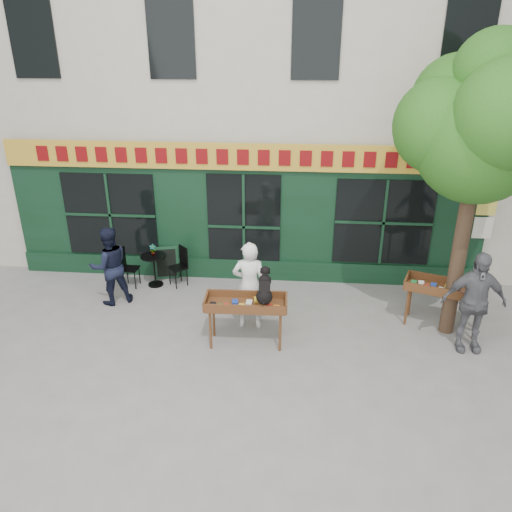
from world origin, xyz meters
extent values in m
plane|color=slate|center=(0.00, 0.00, 0.00)|extent=(80.00, 80.00, 0.00)
cube|color=beige|center=(0.00, 6.00, 5.00)|extent=(14.00, 7.00, 10.00)
cube|color=black|center=(0.00, 2.42, 1.60)|extent=(11.00, 0.16, 3.20)
cube|color=gold|center=(0.00, 2.30, 3.00)|extent=(11.00, 0.06, 0.60)
cube|color=maroon|center=(0.00, 2.26, 3.00)|extent=(9.60, 0.03, 0.34)
cube|color=black|center=(0.00, 2.32, 0.25)|extent=(11.00, 0.10, 0.50)
cube|color=black|center=(0.00, 2.32, 1.35)|extent=(1.70, 0.05, 2.50)
cube|color=black|center=(-3.20, 2.32, 1.55)|extent=(2.20, 0.05, 2.00)
cube|color=black|center=(3.20, 2.32, 1.55)|extent=(2.20, 0.05, 2.00)
cube|color=silver|center=(5.40, 2.30, 1.50)|extent=(0.42, 0.02, 0.50)
cube|color=#E5D14C|center=(5.40, 2.30, 2.05)|extent=(0.42, 0.02, 0.50)
cube|color=silver|center=(5.40, 2.30, 2.60)|extent=(0.42, 0.02, 0.50)
cylinder|color=#382619|center=(4.30, 0.30, 1.80)|extent=(0.28, 0.28, 3.60)
sphere|color=#1F5914|center=(4.30, 0.30, 3.80)|extent=(2.20, 2.20, 2.20)
sphere|color=#1F5914|center=(3.70, 0.50, 4.00)|extent=(1.70, 1.70, 1.70)
sphere|color=#1F5914|center=(4.50, -0.30, 4.30)|extent=(1.80, 1.80, 1.80)
sphere|color=#1F5914|center=(4.00, 0.90, 4.40)|extent=(1.60, 1.60, 1.60)
sphere|color=#1F5914|center=(4.40, 0.40, 4.90)|extent=(1.40, 1.40, 1.40)
cylinder|color=brown|center=(-0.30, -0.74, 0.40)|extent=(0.05, 0.05, 0.80)
cylinder|color=brown|center=(1.00, -0.71, 0.40)|extent=(0.05, 0.05, 0.80)
cylinder|color=brown|center=(-0.31, -0.30, 0.40)|extent=(0.05, 0.05, 0.80)
cylinder|color=brown|center=(0.99, -0.27, 0.40)|extent=(0.05, 0.05, 0.80)
cube|color=brown|center=(0.34, -0.51, 0.82)|extent=(1.51, 0.62, 0.05)
cube|color=brown|center=(0.35, -0.80, 0.90)|extent=(1.50, 0.08, 0.18)
cube|color=brown|center=(0.34, -0.22, 0.90)|extent=(1.50, 0.08, 0.18)
cube|color=brown|center=(0.34, -0.51, 0.88)|extent=(1.31, 0.43, 0.06)
imported|color=white|center=(0.34, 0.14, 0.92)|extent=(0.68, 0.46, 1.83)
cylinder|color=brown|center=(3.52, 0.47, 0.40)|extent=(0.05, 0.05, 0.80)
cylinder|color=brown|center=(4.74, 0.03, 0.40)|extent=(0.05, 0.05, 0.80)
cylinder|color=brown|center=(3.67, 0.88, 0.40)|extent=(0.05, 0.05, 0.80)
cylinder|color=brown|center=(4.89, 0.44, 0.40)|extent=(0.05, 0.05, 0.80)
cube|color=brown|center=(4.20, 0.45, 0.82)|extent=(1.61, 1.05, 0.05)
cube|color=brown|center=(4.11, 0.18, 0.90)|extent=(1.43, 0.54, 0.18)
cube|color=brown|center=(4.30, 0.73, 0.90)|extent=(1.43, 0.54, 0.18)
cube|color=brown|center=(4.20, 0.45, 0.88)|extent=(1.36, 0.81, 0.06)
imported|color=#5C5C62|center=(4.50, -0.30, 0.98)|extent=(1.15, 0.49, 1.97)
cylinder|color=black|center=(-2.07, 1.77, 0.02)|extent=(0.36, 0.36, 0.03)
cylinder|color=black|center=(-2.07, 1.77, 0.38)|extent=(0.04, 0.04, 0.72)
cylinder|color=black|center=(-2.07, 1.77, 0.75)|extent=(0.60, 0.60, 0.03)
cube|color=black|center=(-2.62, 1.67, 0.45)|extent=(0.38, 0.38, 0.03)
cube|color=black|center=(-2.79, 1.68, 0.70)|extent=(0.05, 0.36, 0.50)
cylinder|color=black|center=(-2.48, 1.52, 0.22)|extent=(0.02, 0.02, 0.44)
cylinder|color=black|center=(-2.46, 1.82, 0.22)|extent=(0.02, 0.02, 0.44)
cylinder|color=black|center=(-2.78, 1.53, 0.22)|extent=(0.02, 0.02, 0.44)
cylinder|color=black|center=(-2.76, 1.83, 0.22)|extent=(0.02, 0.02, 0.44)
cube|color=black|center=(-1.52, 1.82, 0.45)|extent=(0.51, 0.51, 0.03)
cube|color=black|center=(-1.40, 1.94, 0.70)|extent=(0.27, 0.29, 0.50)
cylinder|color=black|center=(-1.73, 1.83, 0.22)|extent=(0.02, 0.02, 0.44)
cylinder|color=black|center=(-1.53, 1.61, 0.22)|extent=(0.02, 0.02, 0.44)
cylinder|color=black|center=(-1.51, 2.03, 0.22)|extent=(0.02, 0.02, 0.44)
cylinder|color=black|center=(-1.31, 1.81, 0.22)|extent=(0.02, 0.02, 0.44)
imported|color=gray|center=(-2.07, 1.77, 0.90)|extent=(0.16, 0.13, 0.28)
imported|color=black|center=(-2.77, 0.87, 0.88)|extent=(1.08, 1.02, 1.76)
cube|color=black|center=(-1.89, 2.20, 0.40)|extent=(0.59, 0.31, 0.79)
cube|color=black|center=(-1.89, 2.18, 0.40)|extent=(0.49, 0.27, 0.65)
camera|label=1|loc=(1.25, -8.62, 5.38)|focal=35.00mm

